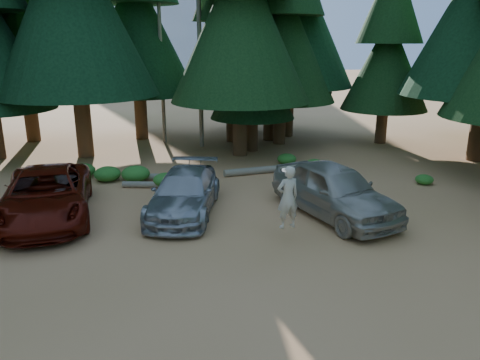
% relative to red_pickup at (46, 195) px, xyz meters
% --- Properties ---
extents(ground, '(160.00, 160.00, 0.00)m').
position_rel_red_pickup_xyz_m(ground, '(5.16, -4.46, -0.81)').
color(ground, '#A77946').
rests_on(ground, ground).
extents(forest_belt_north, '(36.00, 7.00, 22.00)m').
position_rel_red_pickup_xyz_m(forest_belt_north, '(5.16, 10.54, -0.81)').
color(forest_belt_north, black).
rests_on(forest_belt_north, ground).
extents(snag_front, '(0.24, 0.24, 12.00)m').
position_rel_red_pickup_xyz_m(snag_front, '(5.96, 10.04, 5.19)').
color(snag_front, slate).
rests_on(snag_front, ground).
extents(snag_back, '(0.20, 0.20, 10.00)m').
position_rel_red_pickup_xyz_m(snag_back, '(3.96, 11.54, 4.19)').
color(snag_back, slate).
rests_on(snag_back, ground).
extents(mountain_peak, '(48.00, 50.00, 28.00)m').
position_rel_red_pickup_xyz_m(mountain_peak, '(2.58, 83.77, 11.90)').
color(mountain_peak, '#9C9EA4').
rests_on(mountain_peak, ground).
extents(red_pickup, '(3.33, 6.10, 1.62)m').
position_rel_red_pickup_xyz_m(red_pickup, '(0.00, 0.00, 0.00)').
color(red_pickup, '#540F07').
rests_on(red_pickup, ground).
extents(silver_minivan_center, '(3.12, 5.26, 1.43)m').
position_rel_red_pickup_xyz_m(silver_minivan_center, '(4.47, -0.24, -0.10)').
color(silver_minivan_center, '#9FA2A7').
rests_on(silver_minivan_center, ground).
extents(silver_minivan_right, '(3.57, 5.58, 1.77)m').
position_rel_red_pickup_xyz_m(silver_minivan_right, '(9.36, -1.30, 0.07)').
color(silver_minivan_right, '#A8A295').
rests_on(silver_minivan_right, ground).
extents(frisbee_player, '(0.76, 0.59, 1.86)m').
position_rel_red_pickup_xyz_m(frisbee_player, '(7.31, -2.96, 0.50)').
color(frisbee_player, beige).
rests_on(frisbee_player, ground).
extents(log_left, '(3.54, 1.02, 0.26)m').
position_rel_red_pickup_xyz_m(log_left, '(3.92, 2.66, -0.68)').
color(log_left, slate).
rests_on(log_left, ground).
extents(log_mid, '(3.36, 0.74, 0.28)m').
position_rel_red_pickup_xyz_m(log_mid, '(4.03, 3.80, -0.67)').
color(log_mid, slate).
rests_on(log_mid, ground).
extents(log_right, '(4.83, 1.08, 0.31)m').
position_rel_red_pickup_xyz_m(log_right, '(8.76, 4.23, -0.66)').
color(log_right, slate).
rests_on(log_right, ground).
extents(shrub_far_left, '(1.10, 1.10, 0.61)m').
position_rel_red_pickup_xyz_m(shrub_far_left, '(1.49, 4.08, -0.51)').
color(shrub_far_left, '#24671F').
rests_on(shrub_far_left, ground).
extents(shrub_left, '(1.08, 1.08, 0.59)m').
position_rel_red_pickup_xyz_m(shrub_left, '(0.39, 4.83, -0.51)').
color(shrub_left, '#24671F').
rests_on(shrub_left, ground).
extents(shrub_center_left, '(1.17, 1.17, 0.65)m').
position_rel_red_pickup_xyz_m(shrub_center_left, '(2.66, 3.84, -0.49)').
color(shrub_center_left, '#24671F').
rests_on(shrub_center_left, ground).
extents(shrub_center_right, '(1.00, 1.00, 0.55)m').
position_rel_red_pickup_xyz_m(shrub_center_right, '(3.87, 2.89, -0.54)').
color(shrub_center_right, '#24671F').
rests_on(shrub_center_right, ground).
extents(shrub_right, '(0.87, 0.87, 0.48)m').
position_rel_red_pickup_xyz_m(shrub_right, '(10.58, 4.35, -0.57)').
color(shrub_right, '#24671F').
rests_on(shrub_right, ground).
extents(shrub_far_right, '(0.90, 0.90, 0.50)m').
position_rel_red_pickup_xyz_m(shrub_far_right, '(9.60, 5.54, -0.56)').
color(shrub_far_right, '#24671F').
rests_on(shrub_far_right, ground).
extents(shrub_edge_east, '(0.72, 0.72, 0.40)m').
position_rel_red_pickup_xyz_m(shrub_edge_east, '(14.28, 1.46, -0.61)').
color(shrub_edge_east, '#24671F').
rests_on(shrub_edge_east, ground).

